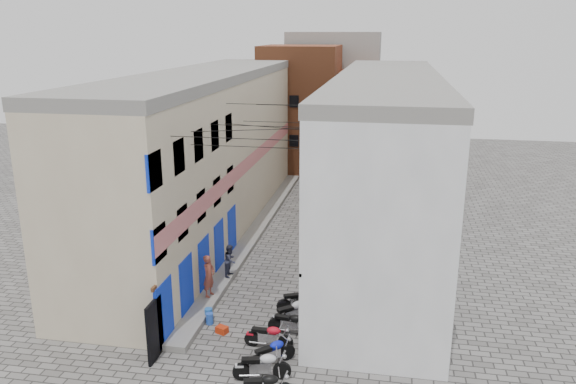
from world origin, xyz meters
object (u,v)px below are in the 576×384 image
Objects in this scene: motorcycle_b at (262,364)px; person_b at (230,260)px; motorcycle_d at (269,335)px; motorcycle_f at (293,311)px; motorcycle_g at (300,299)px; red_crate at (222,330)px; water_jug_far at (209,314)px; person_a at (209,276)px; water_jug_near at (210,319)px; motorcycle_c at (272,352)px; motorcycle_e at (291,322)px.

motorcycle_b is 1.30× the size of person_b.
motorcycle_f is at bearing 163.61° from motorcycle_d.
red_crate is at bearing -73.68° from motorcycle_g.
red_crate is (-2.64, -2.25, -0.43)m from motorcycle_g.
motorcycle_b reaches higher than water_jug_far.
person_a is 1.22× the size of person_b.
motorcycle_d reaches higher than water_jug_far.
water_jug_near is at bearing -64.84° from water_jug_far.
motorcycle_g is at bearing 26.72° from water_jug_near.
motorcycle_g reaches higher than motorcycle_d.
water_jug_near is (0.60, -1.87, -0.94)m from person_a.
person_b is 3.32× the size of water_jug_near.
motorcycle_c is 3.82m from water_jug_near.
motorcycle_b is 3.43m from red_crate.
red_crate is at bearing -169.45° from motorcycle_c.
motorcycle_d is 3.66× the size of water_jug_far.
motorcycle_g is 1.29× the size of person_b.
water_jug_near is 0.91× the size of water_jug_far.
motorcycle_f is (0.40, 3.76, 0.01)m from motorcycle_b.
motorcycle_c is 1.12m from motorcycle_d.
person_a is at bearing -158.29° from motorcycle_b.
person_b is 4.77m from red_crate.
motorcycle_e is (0.43, 2.98, -0.04)m from motorcycle_b.
person_b is at bearing 94.06° from water_jug_near.
motorcycle_g is 3.97m from person_a.
water_jug_near is 0.90m from red_crate.
person_a is (-3.89, 2.09, 0.64)m from motorcycle_e.
water_jug_far is 1.17× the size of red_crate.
person_b is (-3.14, 7.21, 0.44)m from motorcycle_b.
person_b is at bearing -174.82° from motorcycle_f.
motorcycle_c is at bearing -148.13° from person_b.
person_b is at bearing 164.94° from motorcycle_c.
motorcycle_e is at bearing -37.88° from motorcycle_f.
water_jug_near is at bearing -114.21° from motorcycle_d.
motorcycle_c is 0.92× the size of motorcycle_f.
motorcycle_c is at bearing 19.65° from motorcycle_d.
motorcycle_c is 4.05× the size of water_jug_near.
person_a reaches higher than water_jug_far.
motorcycle_c is at bearing -128.08° from person_a.
motorcycle_d is 4.03× the size of water_jug_near.
motorcycle_e reaches higher than water_jug_near.
motorcycle_b is at bearing -134.46° from person_a.
motorcycle_d is 2.14m from red_crate.
person_a is at bearing 107.93° from water_jug_near.
motorcycle_e reaches higher than red_crate.
motorcycle_b is 0.87m from motorcycle_c.
motorcycle_e is at bearing 130.10° from motorcycle_c.
motorcycle_f is at bearing 9.75° from water_jug_near.
motorcycle_b is at bearing -1.67° from motorcycle_e.
motorcycle_e is at bearing -8.43° from water_jug_far.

